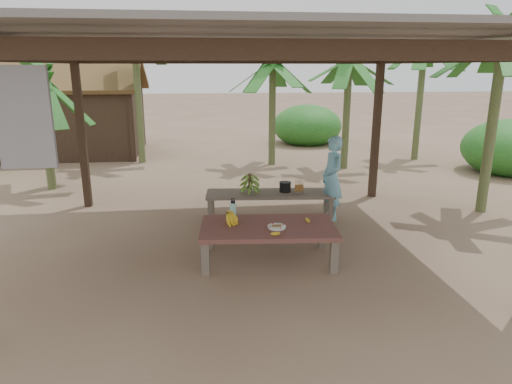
{
  "coord_description": "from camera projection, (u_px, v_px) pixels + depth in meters",
  "views": [
    {
      "loc": [
        -0.65,
        -6.32,
        2.56
      ],
      "look_at": [
        0.13,
        0.02,
        0.8
      ],
      "focal_mm": 32.0,
      "sensor_mm": 36.0,
      "label": 1
    }
  ],
  "objects": [
    {
      "name": "banana_plant_e",
      "position": [
        502.0,
        49.0,
        7.62
      ],
      "size": [
        1.8,
        1.8,
        3.33
      ],
      "color": "#596638",
      "rests_on": "ground"
    },
    {
      "name": "water_flask",
      "position": [
        233.0,
        211.0,
        6.33
      ],
      "size": [
        0.08,
        0.08,
        0.31
      ],
      "color": "#41CDBD",
      "rests_on": "work_table"
    },
    {
      "name": "banana_plant_n",
      "position": [
        273.0,
        71.0,
        11.71
      ],
      "size": [
        1.8,
        1.8,
        2.92
      ],
      "color": "#596638",
      "rests_on": "ground"
    },
    {
      "name": "hut",
      "position": [
        70.0,
        117.0,
        13.64
      ],
      "size": [
        4.4,
        3.43,
        2.85
      ],
      "color": "black",
      "rests_on": "ground"
    },
    {
      "name": "work_table",
      "position": [
        268.0,
        230.0,
        6.13
      ],
      "size": [
        1.88,
        1.15,
        0.5
      ],
      "rotation": [
        0.0,
        0.0,
        -0.08
      ],
      "color": "brown",
      "rests_on": "ground"
    },
    {
      "name": "banana_plant_nw",
      "position": [
        135.0,
        43.0,
        11.77
      ],
      "size": [
        1.8,
        1.8,
        3.66
      ],
      "color": "#596638",
      "rests_on": "ground"
    },
    {
      "name": "loose_banana_side",
      "position": [
        308.0,
        220.0,
        6.27
      ],
      "size": [
        0.06,
        0.14,
        0.04
      ],
      "primitive_type": "ellipsoid",
      "rotation": [
        0.0,
        0.0,
        0.09
      ],
      "color": "yellow",
      "rests_on": "work_table"
    },
    {
      "name": "banana_plant_far",
      "position": [
        424.0,
        50.0,
        12.27
      ],
      "size": [
        1.8,
        1.8,
        3.49
      ],
      "color": "#596638",
      "rests_on": "ground"
    },
    {
      "name": "pavilion",
      "position": [
        246.0,
        50.0,
        6.05
      ],
      "size": [
        6.6,
        5.6,
        2.95
      ],
      "color": "black",
      "rests_on": "ground"
    },
    {
      "name": "banana_plant_w",
      "position": [
        41.0,
        94.0,
        9.35
      ],
      "size": [
        1.8,
        1.8,
        2.5
      ],
      "color": "#596638",
      "rests_on": "ground"
    },
    {
      "name": "ground",
      "position": [
        247.0,
        244.0,
        6.81
      ],
      "size": [
        80.0,
        80.0,
        0.0
      ],
      "primitive_type": "plane",
      "color": "brown",
      "rests_on": "ground"
    },
    {
      "name": "ripe_banana_bunch",
      "position": [
        227.0,
        217.0,
        6.18
      ],
      "size": [
        0.34,
        0.3,
        0.18
      ],
      "primitive_type": null,
      "rotation": [
        0.0,
        0.0,
        -0.19
      ],
      "color": "yellow",
      "rests_on": "work_table"
    },
    {
      "name": "woman",
      "position": [
        332.0,
        178.0,
        7.76
      ],
      "size": [
        0.41,
        0.57,
        1.45
      ],
      "primitive_type": "imported",
      "rotation": [
        0.0,
        0.0,
        -1.44
      ],
      "color": "#72BCD8",
      "rests_on": "ground"
    },
    {
      "name": "plate",
      "position": [
        277.0,
        227.0,
        6.01
      ],
      "size": [
        0.24,
        0.24,
        0.04
      ],
      "color": "white",
      "rests_on": "work_table"
    },
    {
      "name": "green_banana_stalk",
      "position": [
        250.0,
        183.0,
        7.86
      ],
      "size": [
        0.34,
        0.34,
        0.35
      ],
      "primitive_type": null,
      "rotation": [
        0.0,
        0.0,
        -0.09
      ],
      "color": "#598C2D",
      "rests_on": "bench"
    },
    {
      "name": "cooking_pot",
      "position": [
        285.0,
        187.0,
        7.94
      ],
      "size": [
        0.2,
        0.2,
        0.17
      ],
      "primitive_type": "cylinder",
      "color": "black",
      "rests_on": "bench"
    },
    {
      "name": "banana_plant_ne",
      "position": [
        349.0,
        68.0,
        11.23
      ],
      "size": [
        1.8,
        1.8,
        3.01
      ],
      "color": "#596638",
      "rests_on": "ground"
    },
    {
      "name": "loose_banana_front",
      "position": [
        275.0,
        234.0,
        5.76
      ],
      "size": [
        0.16,
        0.09,
        0.04
      ],
      "primitive_type": "ellipsoid",
      "rotation": [
        0.0,
        0.0,
        1.91
      ],
      "color": "yellow",
      "rests_on": "work_table"
    },
    {
      "name": "bench",
      "position": [
        270.0,
        196.0,
        7.93
      ],
      "size": [
        2.25,
        0.8,
        0.45
      ],
      "rotation": [
        0.0,
        0.0,
        -0.09
      ],
      "color": "brown",
      "rests_on": "ground"
    },
    {
      "name": "skewer_rack",
      "position": [
        299.0,
        186.0,
        7.85
      ],
      "size": [
        0.19,
        0.1,
        0.24
      ],
      "primitive_type": null,
      "rotation": [
        0.0,
        0.0,
        -0.09
      ],
      "color": "#A57F47",
      "rests_on": "bench"
    }
  ]
}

